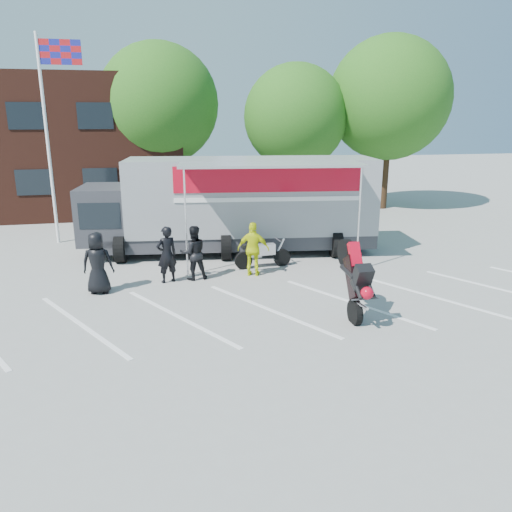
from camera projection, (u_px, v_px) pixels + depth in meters
name	position (u px, v px, depth m)	size (l,w,h in m)	color
ground	(271.00, 325.00, 12.36)	(100.00, 100.00, 0.00)	gray
parking_bay_lines	(262.00, 310.00, 13.30)	(18.00, 5.00, 0.01)	white
office_building	(6.00, 145.00, 26.30)	(18.00, 8.00, 7.00)	#441F15
flagpole	(52.00, 114.00, 19.12)	(1.61, 0.12, 8.00)	white
tree_left	(159.00, 104.00, 25.50)	(6.12, 6.12, 8.64)	#382314
tree_mid	(296.00, 117.00, 26.15)	(5.44, 5.44, 7.68)	#382314
tree_right	(389.00, 99.00, 26.45)	(6.46, 6.46, 9.12)	#382314
transporter_truck	(238.00, 252.00, 19.03)	(11.03, 5.32, 3.51)	gray
parked_motorcycle	(263.00, 267.00, 17.06)	(0.67, 2.02, 1.06)	#BABABF
stunt_bike_rider	(344.00, 313.00, 13.13)	(0.88, 1.87, 2.20)	black
spectator_leather_a	(98.00, 263.00, 14.38)	(0.89, 0.58, 1.82)	black
spectator_leather_b	(167.00, 255.00, 15.33)	(0.65, 0.42, 1.78)	black
spectator_leather_c	(194.00, 253.00, 15.61)	(0.84, 0.65, 1.73)	black
spectator_hivis	(253.00, 249.00, 15.99)	(1.03, 0.43, 1.75)	#D6E50C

